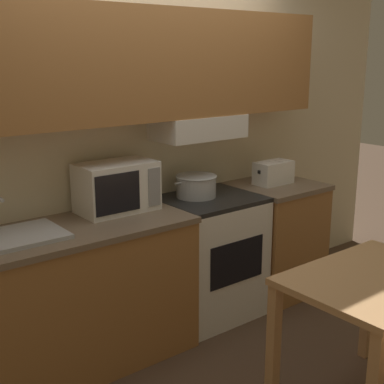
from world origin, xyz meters
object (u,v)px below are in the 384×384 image
Objects in this scene: dining_table at (375,299)px; stove_range at (209,256)px; sink_basin at (7,238)px; cooking_pot at (196,185)px; toaster at (273,172)px; microwave at (117,187)px.

stove_range is at bearing 88.69° from dining_table.
stove_range is 1.50m from sink_basin.
toaster is (0.71, -0.07, 0.01)m from cooking_pot.
stove_range is 2.39× the size of cooking_pot.
cooking_pot is at bearing 91.30° from dining_table.
sink_basin is (-0.75, -0.13, -0.14)m from microwave.
cooking_pot is at bearing -3.72° from microwave.
microwave reaches higher than cooking_pot.
dining_table is (-0.67, -1.36, -0.34)m from toaster.
toaster is (1.32, -0.11, -0.07)m from microwave.
dining_table is at bearing -66.26° from microwave.
toaster is (0.64, 0.01, 0.53)m from stove_range.
toaster reaches higher than dining_table.
cooking_pot is at bearing 3.59° from sink_basin.
cooking_pot is 1.37m from sink_basin.
dining_table is at bearing -116.38° from toaster.
cooking_pot is 0.62× the size of sink_basin.
toaster is 1.55m from dining_table.
microwave is 0.82× the size of sink_basin.
toaster is at bearing -4.66° from microwave.
stove_range is at bearing -49.07° from cooking_pot.
sink_basin reaches higher than dining_table.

